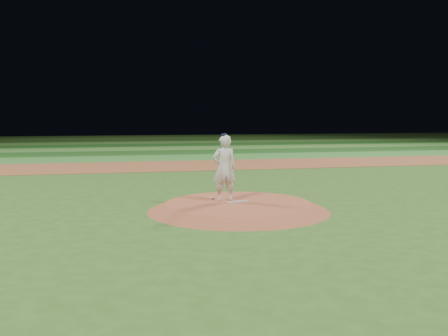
% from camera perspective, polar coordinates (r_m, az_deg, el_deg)
% --- Properties ---
extents(ground, '(120.00, 120.00, 0.00)m').
position_cam_1_polar(ground, '(15.22, 1.67, -4.89)').
color(ground, '#315E1E').
rests_on(ground, ground).
extents(infield_dirt_band, '(70.00, 6.00, 0.02)m').
position_cam_1_polar(infield_dirt_band, '(28.86, -5.26, 0.28)').
color(infield_dirt_band, brown).
rests_on(infield_dirt_band, ground).
extents(outfield_stripe_0, '(70.00, 5.00, 0.02)m').
position_cam_1_polar(outfield_stripe_0, '(34.30, -6.46, 1.17)').
color(outfield_stripe_0, '#347A2C').
rests_on(outfield_stripe_0, ground).
extents(outfield_stripe_1, '(70.00, 5.00, 0.02)m').
position_cam_1_polar(outfield_stripe_1, '(39.26, -7.27, 1.76)').
color(outfield_stripe_1, '#1B4917').
rests_on(outfield_stripe_1, ground).
extents(outfield_stripe_2, '(70.00, 5.00, 0.02)m').
position_cam_1_polar(outfield_stripe_2, '(44.23, -7.89, 2.23)').
color(outfield_stripe_2, '#407D2D').
rests_on(outfield_stripe_2, ground).
extents(outfield_stripe_3, '(70.00, 5.00, 0.02)m').
position_cam_1_polar(outfield_stripe_3, '(49.20, -8.39, 2.59)').
color(outfield_stripe_3, '#184516').
rests_on(outfield_stripe_3, ground).
extents(outfield_stripe_4, '(70.00, 5.00, 0.02)m').
position_cam_1_polar(outfield_stripe_4, '(54.18, -8.79, 2.90)').
color(outfield_stripe_4, '#376725').
rests_on(outfield_stripe_4, ground).
extents(outfield_stripe_5, '(70.00, 5.00, 0.02)m').
position_cam_1_polar(outfield_stripe_5, '(59.16, -9.13, 3.15)').
color(outfield_stripe_5, '#1E4315').
rests_on(outfield_stripe_5, ground).
extents(pitchers_mound, '(5.50, 5.50, 0.25)m').
position_cam_1_polar(pitchers_mound, '(15.20, 1.67, -4.43)').
color(pitchers_mound, '#A45132').
rests_on(pitchers_mound, ground).
extents(pitching_rubber, '(0.69, 0.30, 0.03)m').
position_cam_1_polar(pitching_rubber, '(15.23, 1.52, -3.87)').
color(pitching_rubber, silver).
rests_on(pitching_rubber, pitchers_mound).
extents(rosin_bag, '(0.13, 0.13, 0.07)m').
position_cam_1_polar(rosin_bag, '(15.76, -1.33, -3.45)').
color(rosin_bag, beige).
rests_on(rosin_bag, pitchers_mound).
extents(pitcher_on_mound, '(0.78, 0.54, 2.10)m').
position_cam_1_polar(pitcher_on_mound, '(15.30, 0.02, 0.01)').
color(pitcher_on_mound, silver).
rests_on(pitcher_on_mound, pitchers_mound).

